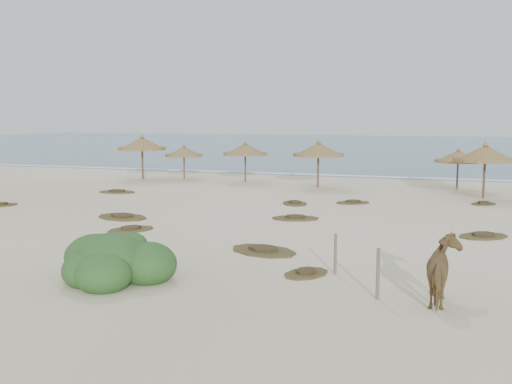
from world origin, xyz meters
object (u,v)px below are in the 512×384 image
at_px(palapa_0, 142,144).
at_px(horse, 445,271).
at_px(bush, 114,262).
at_px(palapa_1, 184,152).

distance_m(palapa_0, horse, 30.24).
relative_size(palapa_0, bush, 1.34).
xyz_separation_m(horse, bush, (-8.48, -0.75, -0.30)).
xyz_separation_m(palapa_0, horse, (20.60, -22.07, -1.68)).
xyz_separation_m(palapa_1, bush, (9.35, -23.85, -1.43)).
relative_size(palapa_1, horse, 1.59).
distance_m(palapa_0, bush, 25.92).
xyz_separation_m(palapa_1, horse, (17.83, -23.10, -1.13)).
height_order(palapa_0, palapa_1, palapa_0).
relative_size(horse, bush, 0.56).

